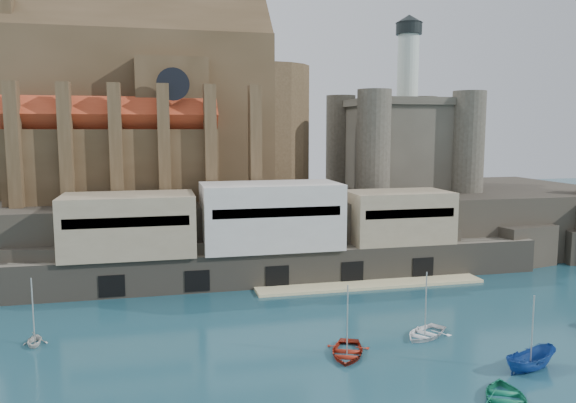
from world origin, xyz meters
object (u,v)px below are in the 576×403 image
at_px(church, 157,115).
at_px(boat_2, 530,370).
at_px(castle_keep, 400,139).
at_px(boat_0, 347,355).

relative_size(church, boat_2, 8.55).
height_order(church, castle_keep, church).
distance_m(boat_0, boat_2, 15.35).
height_order(castle_keep, boat_0, castle_keep).
xyz_separation_m(castle_keep, boat_2, (-10.50, -50.09, -18.31)).
xyz_separation_m(church, boat_0, (15.78, -44.42, -22.13)).
bearing_deg(boat_0, church, 132.45).
bearing_deg(church, castle_keep, -1.11).
bearing_deg(castle_keep, church, 178.89).
xyz_separation_m(church, castle_keep, (40.21, -0.78, -3.81)).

